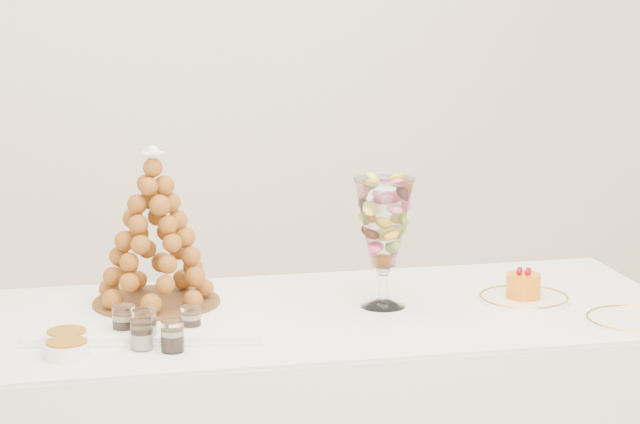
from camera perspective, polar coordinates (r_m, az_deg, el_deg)
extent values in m
cube|color=white|center=(4.76, -5.13, 9.62)|extent=(4.50, 0.04, 2.80)
cube|color=white|center=(3.04, -1.05, -4.74)|extent=(1.90, 0.81, 0.01)
cube|color=white|center=(3.00, -7.77, -4.76)|extent=(0.60, 0.50, 0.02)
cylinder|color=white|center=(3.09, 2.90, -4.16)|extent=(0.11, 0.11, 0.02)
cylinder|color=white|center=(3.08, 2.90, -3.30)|extent=(0.02, 0.02, 0.08)
sphere|color=white|center=(3.07, 2.91, -2.60)|extent=(0.04, 0.04, 0.04)
cylinder|color=white|center=(3.18, 9.30, -3.93)|extent=(0.23, 0.23, 0.01)
cylinder|color=white|center=(3.05, 14.10, -4.82)|extent=(0.23, 0.23, 0.01)
cylinder|color=white|center=(2.88, -8.95, -4.93)|extent=(0.05, 0.05, 0.07)
cylinder|color=white|center=(2.83, -8.02, -5.18)|extent=(0.07, 0.07, 0.07)
cylinder|color=white|center=(2.89, -5.93, -4.91)|extent=(0.05, 0.05, 0.06)
cylinder|color=white|center=(2.78, -8.15, -5.56)|extent=(0.05, 0.05, 0.07)
cylinder|color=white|center=(2.76, -6.76, -5.67)|extent=(0.06, 0.06, 0.07)
cylinder|color=white|center=(2.85, -11.51, -5.68)|extent=(0.10, 0.10, 0.03)
cylinder|color=white|center=(2.77, -11.50, -6.18)|extent=(0.10, 0.10, 0.03)
cylinder|color=brown|center=(3.08, -7.48, -4.10)|extent=(0.31, 0.31, 0.01)
cone|color=#914D16|center=(3.03, -7.58, -0.64)|extent=(0.31, 0.31, 0.37)
sphere|color=white|center=(3.00, -7.67, 2.65)|extent=(0.04, 0.04, 0.04)
cylinder|color=orange|center=(3.16, 9.28, -3.35)|extent=(0.09, 0.09, 0.06)
sphere|color=maroon|center=(3.16, 9.51, -2.64)|extent=(0.02, 0.02, 0.02)
sphere|color=maroon|center=(3.17, 9.12, -2.62)|extent=(0.02, 0.02, 0.02)
sphere|color=maroon|center=(3.15, 9.09, -2.72)|extent=(0.02, 0.02, 0.02)
sphere|color=maroon|center=(3.14, 9.48, -2.74)|extent=(0.02, 0.02, 0.02)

